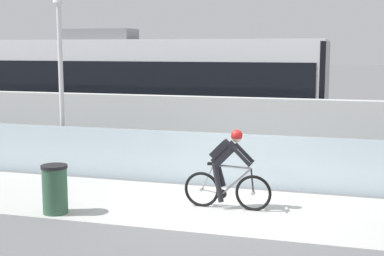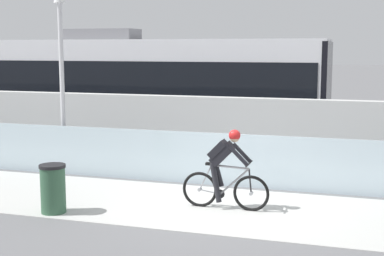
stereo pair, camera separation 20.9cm
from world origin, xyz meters
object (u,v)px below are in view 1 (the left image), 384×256
at_px(tram, 155,87).
at_px(lamp_post_antenna, 60,44).
at_px(cyclist_on_bike, 227,170).
at_px(trash_bin, 55,189).

xyz_separation_m(tram, lamp_post_antenna, (-0.82, -4.70, 1.40)).
xyz_separation_m(cyclist_on_bike, lamp_post_antenna, (-4.83, 2.15, 2.49)).
relative_size(tram, trash_bin, 11.52).
bearing_deg(trash_bin, tram, 96.28).
bearing_deg(trash_bin, cyclist_on_bike, 21.87).
height_order(cyclist_on_bike, lamp_post_antenna, lamp_post_antenna).
xyz_separation_m(tram, cyclist_on_bike, (4.00, -6.85, -1.09)).
bearing_deg(lamp_post_antenna, tram, 80.05).
distance_m(tram, trash_bin, 8.27).
distance_m(cyclist_on_bike, trash_bin, 3.37).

